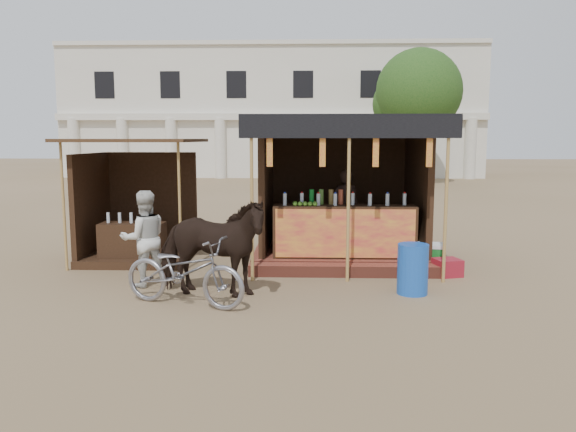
# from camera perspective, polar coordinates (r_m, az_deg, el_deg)

# --- Properties ---
(ground) EXTENTS (120.00, 120.00, 0.00)m
(ground) POSITION_cam_1_polar(r_m,az_deg,el_deg) (8.05, -0.42, -9.35)
(ground) COLOR #846B4C
(ground) RESTS_ON ground
(main_stall) EXTENTS (3.60, 3.61, 2.78)m
(main_stall) POSITION_cam_1_polar(r_m,az_deg,el_deg) (11.14, 5.49, 0.81)
(main_stall) COLOR brown
(main_stall) RESTS_ON ground
(secondary_stall) EXTENTS (2.40, 2.40, 2.38)m
(secondary_stall) POSITION_cam_1_polar(r_m,az_deg,el_deg) (11.57, -15.58, -0.04)
(secondary_stall) COLOR #351F13
(secondary_stall) RESTS_ON ground
(cow) EXTENTS (1.90, 1.11, 1.51)m
(cow) POSITION_cam_1_polar(r_m,az_deg,el_deg) (8.54, -7.84, -3.19)
(cow) COLOR black
(cow) RESTS_ON ground
(motorbike) EXTENTS (2.02, 1.25, 1.00)m
(motorbike) POSITION_cam_1_polar(r_m,az_deg,el_deg) (8.18, -10.50, -5.55)
(motorbike) COLOR gray
(motorbike) RESTS_ON ground
(bystander) EXTENTS (0.94, 0.87, 1.56)m
(bystander) POSITION_cam_1_polar(r_m,az_deg,el_deg) (9.36, -14.40, -2.24)
(bystander) COLOR silver
(bystander) RESTS_ON ground
(blue_barrel) EXTENTS (0.61, 0.61, 0.78)m
(blue_barrel) POSITION_cam_1_polar(r_m,az_deg,el_deg) (8.89, 12.55, -5.28)
(blue_barrel) COLOR blue
(blue_barrel) RESTS_ON ground
(red_crate) EXTENTS (0.52, 0.50, 0.30)m
(red_crate) POSITION_cam_1_polar(r_m,az_deg,el_deg) (10.23, 15.87, -5.05)
(red_crate) COLOR maroon
(red_crate) RESTS_ON ground
(cooler) EXTENTS (0.70, 0.54, 0.46)m
(cooler) POSITION_cam_1_polar(r_m,az_deg,el_deg) (10.73, 13.80, -3.93)
(cooler) COLOR #197125
(cooler) RESTS_ON ground
(background_building) EXTENTS (26.00, 7.45, 8.18)m
(background_building) POSITION_cam_1_polar(r_m,az_deg,el_deg) (37.73, -1.50, 10.27)
(background_building) COLOR silver
(background_building) RESTS_ON ground
(tree) EXTENTS (4.50, 4.40, 7.00)m
(tree) POSITION_cam_1_polar(r_m,az_deg,el_deg) (30.40, 12.72, 11.91)
(tree) COLOR #382314
(tree) RESTS_ON ground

